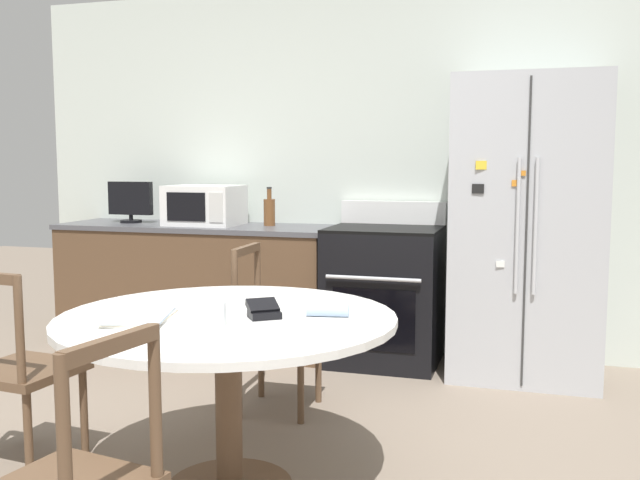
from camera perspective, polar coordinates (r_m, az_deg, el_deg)
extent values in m
cube|color=silver|center=(5.18, 3.81, 5.65)|extent=(5.20, 0.10, 2.60)
cube|color=brown|center=(5.33, -9.75, -3.79)|extent=(2.02, 0.62, 0.86)
cube|color=#4C4C51|center=(5.27, -9.84, 1.04)|extent=(2.05, 0.64, 0.03)
cube|color=#B2B5BA|center=(4.64, 16.24, 0.87)|extent=(0.91, 0.70, 1.88)
cube|color=#333333|center=(4.29, 16.18, 0.44)|extent=(0.01, 0.01, 1.80)
cylinder|color=silver|center=(4.27, 15.52, 1.07)|extent=(0.02, 0.02, 0.79)
cylinder|color=silver|center=(4.27, 16.86, 1.03)|extent=(0.02, 0.02, 0.79)
cube|color=black|center=(4.28, 12.52, 4.03)|extent=(0.07, 0.01, 0.06)
cube|color=white|center=(4.31, 14.23, -1.88)|extent=(0.05, 0.01, 0.04)
cube|color=orange|center=(4.27, 15.89, 5.17)|extent=(0.04, 0.01, 0.03)
cube|color=orange|center=(4.27, 15.40, 4.40)|extent=(0.05, 0.01, 0.04)
cube|color=yellow|center=(4.28, 12.77, 5.86)|extent=(0.06, 0.02, 0.05)
cube|color=black|center=(4.84, 5.14, -4.54)|extent=(0.74, 0.64, 0.90)
cube|color=black|center=(4.55, 4.29, -6.40)|extent=(0.53, 0.01, 0.40)
cylinder|color=silver|center=(4.47, 4.25, -3.09)|extent=(0.61, 0.02, 0.02)
cube|color=black|center=(4.77, 5.20, 0.89)|extent=(0.74, 0.64, 0.02)
cube|color=white|center=(5.05, 5.87, 2.21)|extent=(0.74, 0.06, 0.16)
cube|color=white|center=(5.22, -9.20, 2.77)|extent=(0.51, 0.40, 0.29)
cube|color=black|center=(5.06, -10.68, 2.63)|extent=(0.30, 0.01, 0.20)
cube|color=silver|center=(4.96, -8.33, 2.59)|extent=(0.10, 0.01, 0.21)
cylinder|color=black|center=(5.54, -14.88, 1.46)|extent=(0.16, 0.16, 0.02)
cylinder|color=black|center=(5.54, -14.88, 1.77)|extent=(0.03, 0.03, 0.04)
cube|color=black|center=(5.53, -14.93, 3.26)|extent=(0.35, 0.05, 0.25)
cylinder|color=brown|center=(5.11, -4.07, 2.22)|extent=(0.08, 0.08, 0.19)
cylinder|color=brown|center=(5.10, -4.08, 3.70)|extent=(0.03, 0.03, 0.07)
cylinder|color=#262626|center=(5.10, -4.09, 4.19)|extent=(0.04, 0.04, 0.01)
cylinder|color=white|center=(2.93, -7.42, -6.30)|extent=(1.38, 1.38, 0.03)
cylinder|color=brown|center=(3.03, -7.32, -12.92)|extent=(0.11, 0.11, 0.68)
cube|color=brown|center=(3.92, -3.25, -7.42)|extent=(0.43, 0.43, 0.04)
cylinder|color=brown|center=(4.09, -0.13, -10.10)|extent=(0.04, 0.04, 0.41)
cylinder|color=brown|center=(3.77, -1.55, -11.52)|extent=(0.04, 0.04, 0.41)
cylinder|color=brown|center=(4.19, -4.74, -9.71)|extent=(0.04, 0.04, 0.41)
cylinder|color=brown|center=(3.88, -6.52, -11.04)|extent=(0.04, 0.04, 0.41)
cylinder|color=brown|center=(4.09, -5.02, -3.35)|extent=(0.04, 0.04, 0.45)
cylinder|color=brown|center=(3.77, -6.84, -4.19)|extent=(0.04, 0.04, 0.45)
cube|color=brown|center=(3.90, -5.93, -0.78)|extent=(0.05, 0.35, 0.04)
cube|color=brown|center=(3.49, -22.54, -9.64)|extent=(0.46, 0.46, 0.04)
cylinder|color=brown|center=(3.79, -22.42, -11.93)|extent=(0.04, 0.04, 0.41)
cylinder|color=brown|center=(3.56, -18.37, -12.93)|extent=(0.04, 0.04, 0.41)
cylinder|color=brown|center=(3.33, -22.33, -14.49)|extent=(0.04, 0.04, 0.41)
cylinder|color=brown|center=(3.18, -22.91, -6.63)|extent=(0.04, 0.04, 0.45)
cylinder|color=brown|center=(1.92, -19.80, -15.03)|extent=(0.04, 0.04, 0.45)
cylinder|color=brown|center=(2.16, -13.05, -12.41)|extent=(0.04, 0.04, 0.45)
cube|color=brown|center=(1.97, -16.39, -8.06)|extent=(0.09, 0.35, 0.04)
cylinder|color=silver|center=(2.74, -8.50, -5.88)|extent=(0.09, 0.09, 0.09)
cylinder|color=beige|center=(2.74, -8.49, -6.30)|extent=(0.08, 0.08, 0.05)
cylinder|color=#A3BCDB|center=(2.87, 0.62, -5.63)|extent=(0.18, 0.08, 0.05)
cube|color=black|center=(2.85, -4.47, -5.97)|extent=(0.15, 0.15, 0.03)
cube|color=black|center=(2.88, -4.62, -5.34)|extent=(0.16, 0.15, 0.06)
cube|color=white|center=(2.89, -14.20, -6.19)|extent=(0.26, 0.33, 0.01)
cube|color=beige|center=(2.89, -14.21, -6.04)|extent=(0.28, 0.34, 0.01)
cube|color=silver|center=(2.89, -14.21, -5.88)|extent=(0.30, 0.35, 0.01)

